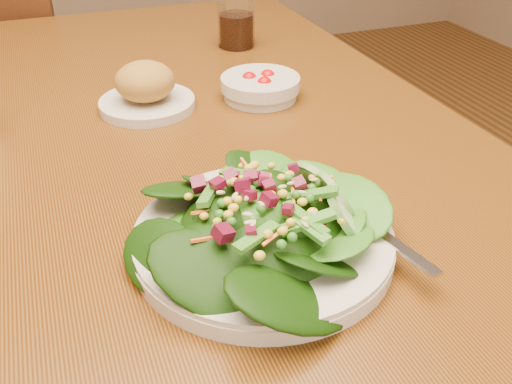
# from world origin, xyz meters

# --- Properties ---
(dining_table) EXTENTS (0.90, 1.40, 0.75)m
(dining_table) POSITION_xyz_m (0.00, 0.00, 0.65)
(dining_table) COLOR brown
(dining_table) RESTS_ON ground_plane
(salad_plate) EXTENTS (0.27, 0.27, 0.08)m
(salad_plate) POSITION_xyz_m (0.06, -0.27, 0.78)
(salad_plate) COLOR beige
(salad_plate) RESTS_ON dining_table
(bread_plate) EXTENTS (0.15, 0.15, 0.07)m
(bread_plate) POSITION_xyz_m (0.01, 0.12, 0.78)
(bread_plate) COLOR beige
(bread_plate) RESTS_ON dining_table
(tomato_bowl) EXTENTS (0.13, 0.13, 0.04)m
(tomato_bowl) POSITION_xyz_m (0.19, 0.09, 0.77)
(tomato_bowl) COLOR beige
(tomato_bowl) RESTS_ON dining_table
(drinking_glass) EXTENTS (0.07, 0.07, 0.13)m
(drinking_glass) POSITION_xyz_m (0.24, 0.35, 0.80)
(drinking_glass) COLOR silver
(drinking_glass) RESTS_ON dining_table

